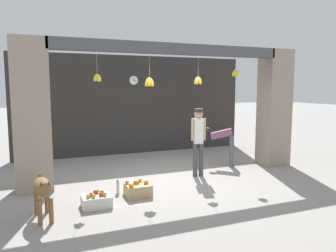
{
  "coord_description": "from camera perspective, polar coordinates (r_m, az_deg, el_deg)",
  "views": [
    {
      "loc": [
        -2.91,
        -6.72,
        2.08
      ],
      "look_at": [
        0.0,
        0.47,
        1.16
      ],
      "focal_mm": 35.0,
      "sensor_mm": 36.0,
      "label": 1
    }
  ],
  "objects": [
    {
      "name": "ground_plane",
      "position": [
        7.61,
        1.35,
        -9.08
      ],
      "size": [
        60.0,
        60.0,
        0.0
      ],
      "primitive_type": "plane",
      "color": "gray"
    },
    {
      "name": "fruit_crate_oranges",
      "position": [
        6.43,
        -5.27,
        -10.95
      ],
      "size": [
        0.47,
        0.43,
        0.3
      ],
      "color": "tan",
      "rests_on": "ground_plane"
    },
    {
      "name": "water_bottle",
      "position": [
        6.61,
        -8.76,
        -10.5
      ],
      "size": [
        0.06,
        0.06,
        0.27
      ],
      "color": "silver",
      "rests_on": "ground_plane"
    },
    {
      "name": "storefront_awning",
      "position": [
        7.47,
        1.04,
        12.99
      ],
      "size": [
        5.38,
        0.28,
        0.97
      ],
      "color": "#4C4C51"
    },
    {
      "name": "wall_clock",
      "position": [
        10.24,
        -6.01,
        7.91
      ],
      "size": [
        0.29,
        0.03,
        0.29
      ],
      "color": "black"
    },
    {
      "name": "worker_stooping",
      "position": [
        8.74,
        9.64,
        -2.53
      ],
      "size": [
        0.71,
        0.57,
        1.02
      ],
      "rotation": [
        0.0,
        0.0,
        0.96
      ],
      "color": "#56565B",
      "rests_on": "ground_plane"
    },
    {
      "name": "shop_pillar_left",
      "position": [
        7.04,
        -22.64,
        1.71
      ],
      "size": [
        0.7,
        0.6,
        3.04
      ],
      "primitive_type": "cube",
      "color": "gray",
      "rests_on": "ground_plane"
    },
    {
      "name": "dog",
      "position": [
        5.56,
        -20.95,
        -10.28
      ],
      "size": [
        0.33,
        0.97,
        0.72
      ],
      "rotation": [
        0.0,
        0.0,
        -1.48
      ],
      "color": "brown",
      "rests_on": "ground_plane"
    },
    {
      "name": "shop_back_wall",
      "position": [
        10.34,
        -5.69,
        3.67
      ],
      "size": [
        7.28,
        0.12,
        3.04
      ],
      "primitive_type": "cube",
      "color": "#2D2B28",
      "rests_on": "ground_plane"
    },
    {
      "name": "shopkeeper",
      "position": [
        7.62,
        5.32,
        -1.95
      ],
      "size": [
        0.33,
        0.28,
        1.59
      ],
      "rotation": [
        0.0,
        0.0,
        2.88
      ],
      "color": "#424247",
      "rests_on": "ground_plane"
    },
    {
      "name": "shop_pillar_right",
      "position": [
        9.19,
        18.0,
        2.98
      ],
      "size": [
        0.7,
        0.6,
        3.04
      ],
      "primitive_type": "cube",
      "color": "gray",
      "rests_on": "ground_plane"
    },
    {
      "name": "fruit_crate_apples",
      "position": [
        6.0,
        -12.35,
        -12.54
      ],
      "size": [
        0.5,
        0.4,
        0.27
      ],
      "color": "silver",
      "rests_on": "ground_plane"
    }
  ]
}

